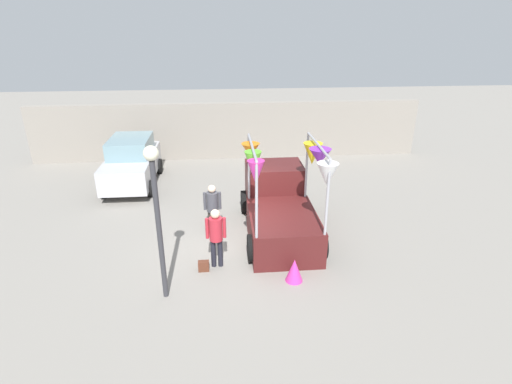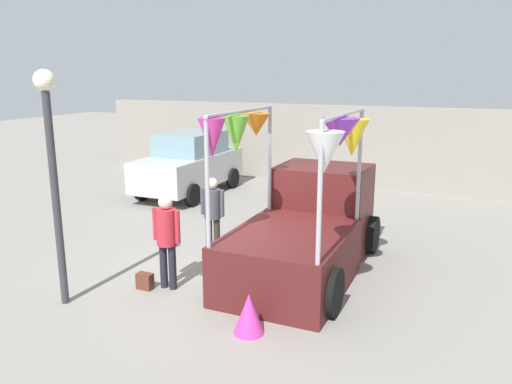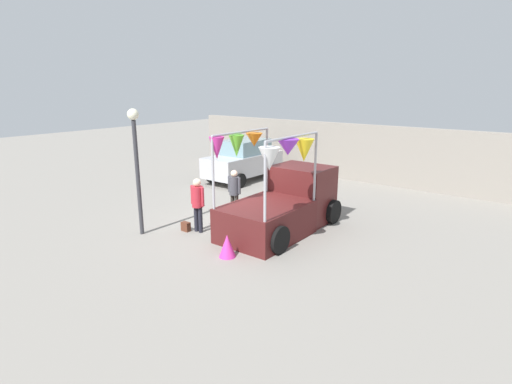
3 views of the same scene
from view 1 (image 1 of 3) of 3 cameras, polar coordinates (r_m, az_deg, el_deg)
The scene contains 9 objects.
ground_plane at distance 11.75m, azimuth -2.66°, elevation -7.44°, with size 60.00×60.00×0.00m, color gray.
vendor_truck at distance 12.14m, azimuth 3.25°, elevation -1.65°, with size 2.43×4.08×3.04m.
parked_car at distance 16.39m, azimuth -17.32°, elevation 4.13°, with size 1.88×4.00×1.88m.
person_customer at distance 10.32m, azimuth -5.74°, elevation -5.81°, with size 0.53×0.34×1.65m.
person_vendor at distance 11.95m, azimuth -6.24°, elevation -1.86°, with size 0.53×0.34×1.59m.
handbag at distance 10.60m, azimuth -7.48°, elevation -10.44°, with size 0.28×0.16×0.28m, color #592D1E.
street_lamp at distance 8.76m, azimuth -14.07°, elevation -1.46°, with size 0.32×0.32×3.68m.
brick_boundary_wall at distance 18.95m, azimuth -3.95°, elevation 8.72°, with size 18.00×0.36×2.60m, color gray.
folded_kite_bundle_magenta at distance 10.12m, azimuth 5.49°, elevation -11.06°, with size 0.44×0.44×0.60m, color #D83399.
Camera 1 is at (-0.39, -10.14, 5.94)m, focal length 28.00 mm.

